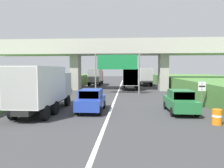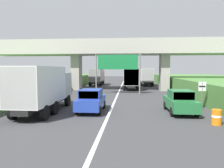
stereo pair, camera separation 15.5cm
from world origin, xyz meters
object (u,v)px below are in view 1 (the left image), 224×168
overhead_highway_sign (117,65)px  construction_barrel_1 (217,117)px  speed_limit_sign (202,91)px  truck_black (145,76)px  truck_white (130,78)px  car_blue (91,100)px  car_green (180,101)px  construction_barrel_2 (189,103)px  construction_barrel_3 (175,95)px  truck_silver (43,87)px  truck_red (96,76)px

overhead_highway_sign → construction_barrel_1: size_ratio=6.53×
speed_limit_sign → truck_black: (-2.43, 24.65, 0.46)m
truck_white → car_blue: size_ratio=1.78×
car_green → construction_barrel_2: bearing=57.0°
car_blue → construction_barrel_2: (7.96, 1.94, -0.40)m
car_green → construction_barrel_1: bearing=-67.3°
truck_white → construction_barrel_3: 11.92m
car_green → construction_barrel_3: (1.30, 7.05, -0.40)m
speed_limit_sign → truck_black: bearing=95.6°
truck_white → truck_silver: 19.72m
overhead_highway_sign → truck_white: bearing=75.3°
truck_red → construction_barrel_3: size_ratio=8.11×
car_blue → construction_barrel_2: car_blue is taller
construction_barrel_3 → car_blue: bearing=-138.7°
truck_black → truck_red: (-10.07, -0.51, 0.00)m
construction_barrel_1 → truck_white: bearing=102.7°
overhead_highway_sign → construction_barrel_2: bearing=-54.4°
construction_barrel_1 → construction_barrel_2: size_ratio=1.00×
truck_white → truck_red: (-6.90, 7.99, 0.00)m
truck_white → truck_black: size_ratio=1.00×
car_blue → construction_barrel_3: car_blue is taller
truck_white → construction_barrel_3: (4.72, -10.85, -1.47)m
truck_red → car_blue: truck_red is taller
truck_black → truck_silver: bearing=-110.2°
construction_barrel_2 → overhead_highway_sign: bearing=125.6°
truck_white → truck_red: bearing=130.8°
construction_barrel_1 → construction_barrel_3: bearing=90.1°
truck_silver → construction_barrel_2: (11.46, 2.59, -1.47)m
truck_black → construction_barrel_2: bearing=-86.4°
truck_white → car_green: size_ratio=1.78×
overhead_highway_sign → truck_silver: 12.83m
truck_white → construction_barrel_1: size_ratio=8.11×
car_green → construction_barrel_3: size_ratio=4.56×
speed_limit_sign → truck_white: 17.09m
overhead_highway_sign → construction_barrel_1: 15.97m
speed_limit_sign → truck_silver: (-12.37, -2.38, 0.46)m
truck_silver → construction_barrel_1: bearing=-12.3°
car_blue → construction_barrel_3: 10.64m
overhead_highway_sign → construction_barrel_3: overhead_highway_sign is taller
overhead_highway_sign → car_blue: (-1.46, -11.01, -3.01)m
truck_black → construction_barrel_3: (1.55, -19.35, -1.47)m
truck_black → car_green: bearing=-89.5°
construction_barrel_1 → construction_barrel_3: size_ratio=1.00×
car_green → construction_barrel_1: size_ratio=4.56×
truck_red → car_green: size_ratio=1.78×
truck_white → car_blue: truck_white is taller
car_blue → construction_barrel_1: car_blue is taller
truck_white → construction_barrel_3: size_ratio=8.11×
speed_limit_sign → truck_silver: 12.60m
construction_barrel_2 → speed_limit_sign: bearing=-13.0°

